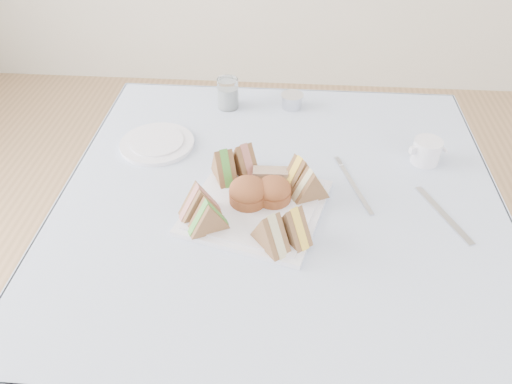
# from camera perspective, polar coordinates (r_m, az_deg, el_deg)

# --- Properties ---
(floor) EXTENTS (4.00, 4.00, 0.00)m
(floor) POSITION_cam_1_polar(r_m,az_deg,el_deg) (1.74, 1.97, -19.42)
(floor) COLOR #9E7751
(floor) RESTS_ON ground
(table) EXTENTS (0.90, 0.90, 0.74)m
(table) POSITION_cam_1_polar(r_m,az_deg,el_deg) (1.43, 2.30, -11.79)
(table) COLOR brown
(table) RESTS_ON floor
(tablecloth) EXTENTS (1.02, 1.02, 0.01)m
(tablecloth) POSITION_cam_1_polar(r_m,az_deg,el_deg) (1.17, 2.77, -0.26)
(tablecloth) COLOR silver
(tablecloth) RESTS_ON table
(serving_plate) EXTENTS (0.35, 0.35, 0.01)m
(serving_plate) POSITION_cam_1_polar(r_m,az_deg,el_deg) (1.12, 0.00, -1.74)
(serving_plate) COLOR white
(serving_plate) RESTS_ON tablecloth
(sandwich_fl_a) EXTENTS (0.10, 0.08, 0.08)m
(sandwich_fl_a) POSITION_cam_1_polar(r_m,az_deg,el_deg) (1.07, -6.50, -0.90)
(sandwich_fl_a) COLOR brown
(sandwich_fl_a) RESTS_ON serving_plate
(sandwich_fl_b) EXTENTS (0.09, 0.07, 0.08)m
(sandwich_fl_b) POSITION_cam_1_polar(r_m,az_deg,el_deg) (1.04, -5.52, -2.63)
(sandwich_fl_b) COLOR brown
(sandwich_fl_b) RESTS_ON serving_plate
(sandwich_fr_a) EXTENTS (0.09, 0.09, 0.08)m
(sandwich_fr_a) POSITION_cam_1_polar(r_m,az_deg,el_deg) (1.01, 4.25, -3.52)
(sandwich_fr_a) COLOR brown
(sandwich_fr_a) RESTS_ON serving_plate
(sandwich_fr_b) EXTENTS (0.09, 0.10, 0.08)m
(sandwich_fr_b) POSITION_cam_1_polar(r_m,az_deg,el_deg) (1.00, 1.68, -4.34)
(sandwich_fr_b) COLOR brown
(sandwich_fr_b) RESTS_ON serving_plate
(sandwich_bl_a) EXTENTS (0.08, 0.10, 0.08)m
(sandwich_bl_a) POSITION_cam_1_polar(r_m,az_deg,el_deg) (1.17, -3.69, 3.22)
(sandwich_bl_a) COLOR brown
(sandwich_bl_a) RESTS_ON serving_plate
(sandwich_bl_b) EXTENTS (0.09, 0.10, 0.08)m
(sandwich_bl_b) POSITION_cam_1_polar(r_m,az_deg,el_deg) (1.18, -1.41, 3.86)
(sandwich_bl_b) COLOR brown
(sandwich_bl_b) RESTS_ON serving_plate
(sandwich_br_a) EXTENTS (0.10, 0.07, 0.08)m
(sandwich_br_a) POSITION_cam_1_polar(r_m,az_deg,el_deg) (1.12, 6.23, 0.96)
(sandwich_br_a) COLOR brown
(sandwich_br_a) RESTS_ON serving_plate
(sandwich_br_b) EXTENTS (0.09, 0.09, 0.08)m
(sandwich_br_b) POSITION_cam_1_polar(r_m,az_deg,el_deg) (1.15, 4.97, 2.43)
(sandwich_br_b) COLOR brown
(sandwich_br_b) RESTS_ON serving_plate
(scone_left) EXTENTS (0.11, 0.11, 0.06)m
(scone_left) POSITION_cam_1_polar(r_m,az_deg,el_deg) (1.10, -0.90, 0.02)
(scone_left) COLOR #A15831
(scone_left) RESTS_ON serving_plate
(scone_right) EXTENTS (0.09, 0.09, 0.05)m
(scone_right) POSITION_cam_1_polar(r_m,az_deg,el_deg) (1.11, 2.01, 0.16)
(scone_right) COLOR #A15831
(scone_right) RESTS_ON serving_plate
(pastry_slice) EXTENTS (0.08, 0.04, 0.04)m
(pastry_slice) POSITION_cam_1_polar(r_m,az_deg,el_deg) (1.16, 1.67, 1.78)
(pastry_slice) COLOR tan
(pastry_slice) RESTS_ON serving_plate
(side_plate) EXTENTS (0.25, 0.25, 0.01)m
(side_plate) POSITION_cam_1_polar(r_m,az_deg,el_deg) (1.34, -11.23, 5.45)
(side_plate) COLOR white
(side_plate) RESTS_ON tablecloth
(water_glass) EXTENTS (0.08, 0.08, 0.09)m
(water_glass) POSITION_cam_1_polar(r_m,az_deg,el_deg) (1.47, -3.23, 11.18)
(water_glass) COLOR white
(water_glass) RESTS_ON tablecloth
(tea_strainer) EXTENTS (0.09, 0.09, 0.04)m
(tea_strainer) POSITION_cam_1_polar(r_m,az_deg,el_deg) (1.48, 4.13, 10.26)
(tea_strainer) COLOR silver
(tea_strainer) RESTS_ON tablecloth
(knife) EXTENTS (0.09, 0.19, 0.00)m
(knife) POSITION_cam_1_polar(r_m,az_deg,el_deg) (1.18, 20.61, -2.41)
(knife) COLOR silver
(knife) RESTS_ON tablecloth
(fork) EXTENTS (0.07, 0.18, 0.00)m
(fork) POSITION_cam_1_polar(r_m,az_deg,el_deg) (1.19, 11.31, 0.36)
(fork) COLOR silver
(fork) RESTS_ON tablecloth
(creamer_jug) EXTENTS (0.09, 0.09, 0.06)m
(creamer_jug) POSITION_cam_1_polar(r_m,az_deg,el_deg) (1.31, 18.90, 4.42)
(creamer_jug) COLOR white
(creamer_jug) RESTS_ON tablecloth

